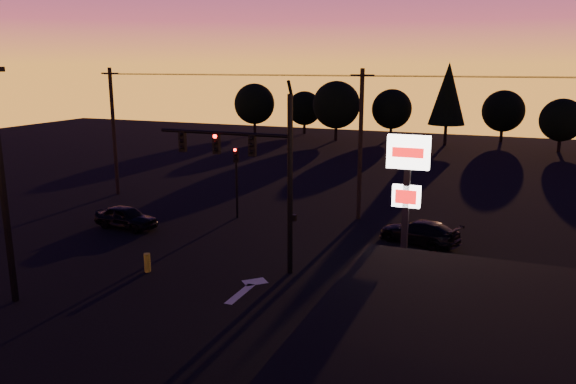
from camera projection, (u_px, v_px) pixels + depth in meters
name	position (u px, v px, depth m)	size (l,w,h in m)	color
ground	(218.00, 301.00, 22.35)	(120.00, 120.00, 0.00)	black
lane_arrow	(247.00, 288.00, 23.67)	(1.20, 3.10, 0.01)	beige
traffic_signal_mast	(257.00, 163.00, 24.89)	(6.79, 0.52, 8.58)	black
secondary_signal	(236.00, 172.00, 33.92)	(0.30, 0.31, 4.35)	black
parking_lot_light	(1.00, 171.00, 21.20)	(1.25, 0.30, 9.14)	black
pylon_sign	(407.00, 188.00, 20.05)	(1.50, 0.28, 6.80)	black
utility_pole_0	(114.00, 131.00, 39.82)	(1.40, 0.26, 9.00)	black
utility_pole_1	(360.00, 144.00, 33.25)	(1.40, 0.26, 9.00)	black
power_wires	(362.00, 76.00, 32.37)	(36.00, 1.22, 0.07)	black
bollard	(147.00, 263.00, 25.45)	(0.29, 0.29, 0.87)	gold
tree_0	(254.00, 104.00, 74.67)	(5.36, 5.36, 6.74)	black
tree_1	(304.00, 108.00, 75.33)	(4.54, 4.54, 5.71)	black
tree_2	(336.00, 105.00, 68.42)	(5.77, 5.78, 7.26)	black
tree_3	(392.00, 109.00, 69.98)	(4.95, 4.95, 6.22)	black
tree_4	(448.00, 94.00, 64.23)	(4.18, 4.18, 9.50)	black
tree_5	(503.00, 111.00, 67.04)	(4.95, 4.95, 6.22)	black
tree_6	(562.00, 120.00, 59.50)	(4.54, 4.54, 5.71)	black
car_left	(126.00, 217.00, 32.20)	(1.53, 3.79, 1.29)	black
car_right	(419.00, 232.00, 29.42)	(1.75, 4.30, 1.25)	black
suv_parked	(502.00, 358.00, 16.78)	(2.15, 4.66, 1.30)	black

